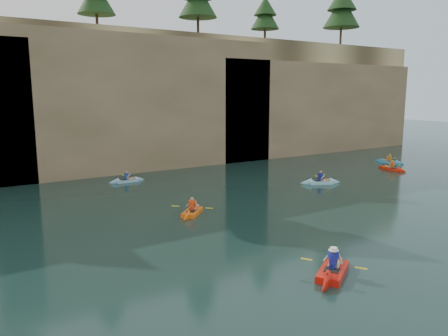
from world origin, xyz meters
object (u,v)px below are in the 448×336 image
kayaker_ltblue_near (320,182)px  kayaker_red_far (392,169)px  kayaker_orange (192,212)px  main_kayaker (333,271)px

kayaker_ltblue_near → kayaker_red_far: 9.06m
kayaker_orange → kayaker_red_far: bearing=-36.9°
kayaker_orange → kayaker_red_far: (20.54, 2.65, -0.01)m
kayaker_orange → kayaker_red_far: kayaker_orange is taller
main_kayaker → kayaker_ltblue_near: size_ratio=1.12×
main_kayaker → kayaker_ltblue_near: main_kayaker is taller
main_kayaker → kayaker_red_far: main_kayaker is taller
main_kayaker → kayaker_orange: (-0.45, 9.72, -0.03)m
main_kayaker → kayaker_red_far: (20.09, 12.37, -0.04)m
kayaker_orange → kayaker_red_far: 20.71m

